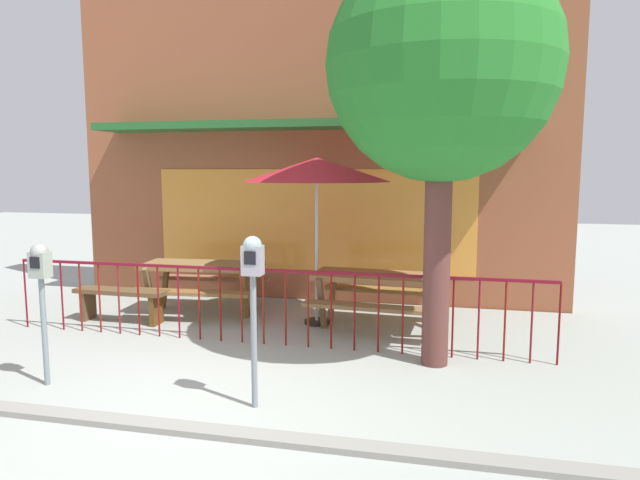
% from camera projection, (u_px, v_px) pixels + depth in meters
% --- Properties ---
extents(ground, '(40.00, 40.00, 0.00)m').
position_uv_depth(ground, '(192.00, 412.00, 5.13)').
color(ground, '#9BA19A').
extents(pub_storefront, '(8.29, 1.30, 5.52)m').
position_uv_depth(pub_storefront, '(314.00, 136.00, 9.42)').
color(pub_storefront, '#552E1B').
rests_on(pub_storefront, ground).
extents(patio_fence_front, '(6.99, 0.04, 0.97)m').
position_uv_depth(patio_fence_front, '(263.00, 293.00, 7.04)').
color(patio_fence_front, maroon).
rests_on(patio_fence_front, ground).
extents(picnic_table_left, '(1.90, 1.49, 0.79)m').
position_uv_depth(picnic_table_left, '(203.00, 274.00, 8.58)').
color(picnic_table_left, olive).
rests_on(picnic_table_left, ground).
extents(picnic_table_right, '(1.88, 1.47, 0.79)m').
position_uv_depth(picnic_table_right, '(379.00, 286.00, 7.70)').
color(picnic_table_right, '#926038').
rests_on(picnic_table_right, ground).
extents(patio_umbrella, '(2.05, 2.05, 2.36)m').
position_uv_depth(patio_umbrella, '(317.00, 170.00, 7.79)').
color(patio_umbrella, black).
rests_on(patio_umbrella, ground).
extents(patio_bench, '(1.41, 0.36, 0.48)m').
position_uv_depth(patio_bench, '(121.00, 298.00, 8.11)').
color(patio_bench, brown).
rests_on(patio_bench, ground).
extents(parking_meter_near, '(0.18, 0.17, 1.47)m').
position_uv_depth(parking_meter_near, '(41.00, 276.00, 5.63)').
color(parking_meter_near, slate).
rests_on(parking_meter_near, ground).
extents(parking_meter_far, '(0.18, 0.17, 1.61)m').
position_uv_depth(parking_meter_far, '(253.00, 276.00, 5.08)').
color(parking_meter_far, gray).
rests_on(parking_meter_far, ground).
extents(street_tree, '(2.50, 2.50, 4.54)m').
position_uv_depth(street_tree, '(442.00, 68.00, 5.98)').
color(street_tree, brown).
rests_on(street_tree, ground).
extents(curb_edge, '(11.61, 0.20, 0.11)m').
position_uv_depth(curb_edge, '(173.00, 430.00, 4.76)').
color(curb_edge, gray).
rests_on(curb_edge, ground).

